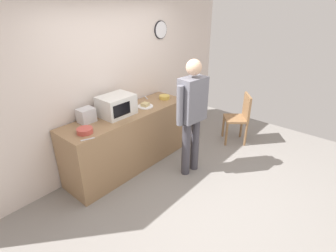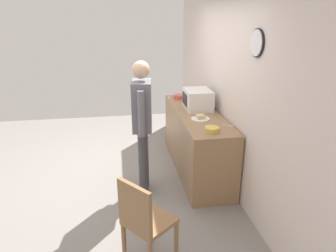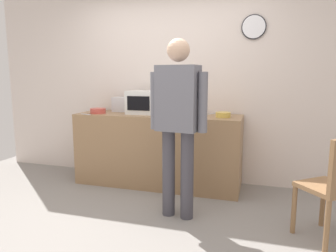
{
  "view_description": "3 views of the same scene",
  "coord_description": "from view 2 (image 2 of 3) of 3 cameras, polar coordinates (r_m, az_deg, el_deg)",
  "views": [
    {
      "loc": [
        -2.49,
        -1.64,
        2.48
      ],
      "look_at": [
        0.3,
        0.72,
        0.72
      ],
      "focal_mm": 28.03,
      "sensor_mm": 36.0,
      "label": 1
    },
    {
      "loc": [
        4.14,
        0.09,
        2.29
      ],
      "look_at": [
        0.12,
        0.75,
        0.81
      ],
      "focal_mm": 32.59,
      "sensor_mm": 36.0,
      "label": 2
    },
    {
      "loc": [
        1.18,
        -2.55,
        1.43
      ],
      "look_at": [
        0.16,
        0.84,
        0.85
      ],
      "focal_mm": 33.22,
      "sensor_mm": 36.0,
      "label": 3
    }
  ],
  "objects": [
    {
      "name": "ground_plane",
      "position": [
        4.73,
        -9.31,
        -9.28
      ],
      "size": [
        6.0,
        6.0,
        0.0
      ],
      "primitive_type": "plane",
      "color": "gray"
    },
    {
      "name": "back_wall",
      "position": [
        4.51,
        10.59,
        6.97
      ],
      "size": [
        5.4,
        0.13,
        2.6
      ],
      "color": "silver",
      "rests_on": "ground_plane"
    },
    {
      "name": "kitchen_counter",
      "position": [
        4.74,
        5.26,
        -2.75
      ],
      "size": [
        2.14,
        0.62,
        0.94
      ],
      "primitive_type": "cube",
      "color": "#93704C",
      "rests_on": "ground_plane"
    },
    {
      "name": "microwave",
      "position": [
        4.69,
        5.59,
        4.97
      ],
      "size": [
        0.5,
        0.39,
        0.3
      ],
      "color": "silver",
      "rests_on": "kitchen_counter"
    },
    {
      "name": "sandwich_plate",
      "position": [
        4.24,
        6.08,
        1.5
      ],
      "size": [
        0.26,
        0.26,
        0.07
      ],
      "color": "white",
      "rests_on": "kitchen_counter"
    },
    {
      "name": "salad_bowl",
      "position": [
        5.3,
        2.2,
        5.5
      ],
      "size": [
        0.21,
        0.21,
        0.07
      ],
      "primitive_type": "cylinder",
      "color": "#C64C42",
      "rests_on": "kitchen_counter"
    },
    {
      "name": "cereal_bowl",
      "position": [
        3.8,
        8.21,
        -0.64
      ],
      "size": [
        0.18,
        0.18,
        0.06
      ],
      "primitive_type": "cylinder",
      "color": "gold",
      "rests_on": "kitchen_counter"
    },
    {
      "name": "toaster",
      "position": [
        5.14,
        5.68,
        5.73
      ],
      "size": [
        0.22,
        0.18,
        0.2
      ],
      "primitive_type": "cube",
      "color": "silver",
      "rests_on": "kitchen_counter"
    },
    {
      "name": "fork_utensil",
      "position": [
        4.05,
        11.2,
        0.1
      ],
      "size": [
        0.1,
        0.16,
        0.01
      ],
      "primitive_type": "cube",
      "rotation": [
        0.0,
        0.0,
        1.09
      ],
      "color": "silver",
      "rests_on": "kitchen_counter"
    },
    {
      "name": "spoon_utensil",
      "position": [
        5.36,
        0.17,
        5.34
      ],
      "size": [
        0.17,
        0.08,
        0.01
      ],
      "primitive_type": "cube",
      "rotation": [
        0.0,
        0.0,
        2.78
      ],
      "color": "silver",
      "rests_on": "kitchen_counter"
    },
    {
      "name": "person_standing",
      "position": [
        3.94,
        -4.82,
        1.48
      ],
      "size": [
        0.59,
        0.29,
        1.78
      ],
      "color": "#413F47",
      "rests_on": "ground_plane"
    },
    {
      "name": "wooden_chair",
      "position": [
        2.93,
        -4.55,
        -17.2
      ],
      "size": [
        0.56,
        0.56,
        0.94
      ],
      "color": "olive",
      "rests_on": "ground_plane"
    }
  ]
}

